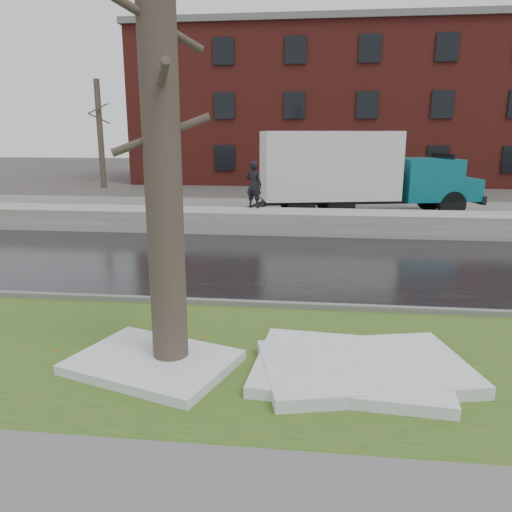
# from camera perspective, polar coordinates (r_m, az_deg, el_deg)

# --- Properties ---
(ground) EXTENTS (120.00, 120.00, 0.00)m
(ground) POSITION_cam_1_polar(r_m,az_deg,el_deg) (8.87, -1.41, -8.11)
(ground) COLOR #47423D
(ground) RESTS_ON ground
(verge) EXTENTS (60.00, 4.50, 0.04)m
(verge) POSITION_cam_1_polar(r_m,az_deg,el_deg) (7.73, -2.74, -11.40)
(verge) COLOR #2A501A
(verge) RESTS_ON ground
(road) EXTENTS (60.00, 7.00, 0.03)m
(road) POSITION_cam_1_polar(r_m,az_deg,el_deg) (13.12, 1.35, -0.73)
(road) COLOR black
(road) RESTS_ON ground
(parking_lot) EXTENTS (60.00, 9.00, 0.03)m
(parking_lot) POSITION_cam_1_polar(r_m,az_deg,el_deg) (21.43, 3.49, 4.95)
(parking_lot) COLOR slate
(parking_lot) RESTS_ON ground
(curb) EXTENTS (60.00, 0.15, 0.14)m
(curb) POSITION_cam_1_polar(r_m,az_deg,el_deg) (9.77, -0.59, -5.55)
(curb) COLOR slate
(curb) RESTS_ON ground
(snowbank) EXTENTS (60.00, 1.60, 0.75)m
(snowbank) POSITION_cam_1_polar(r_m,az_deg,el_deg) (17.14, 2.68, 3.95)
(snowbank) COLOR #ABA49C
(snowbank) RESTS_ON ground
(brick_building) EXTENTS (26.00, 12.00, 10.00)m
(brick_building) POSITION_cam_1_polar(r_m,az_deg,el_deg) (38.19, 8.26, 16.23)
(brick_building) COLOR maroon
(brick_building) RESTS_ON ground
(bg_tree_left) EXTENTS (1.40, 1.62, 6.50)m
(bg_tree_left) POSITION_cam_1_polar(r_m,az_deg,el_deg) (32.90, -17.39, 13.26)
(bg_tree_left) COLOR brown
(bg_tree_left) RESTS_ON ground
(bg_tree_center) EXTENTS (1.40, 1.62, 6.50)m
(bg_tree_center) POSITION_cam_1_polar(r_m,az_deg,el_deg) (34.89, -5.32, 13.81)
(bg_tree_center) COLOR brown
(bg_tree_center) RESTS_ON ground
(fire_hydrant) EXTENTS (0.39, 0.33, 0.80)m
(fire_hydrant) POSITION_cam_1_polar(r_m,az_deg,el_deg) (7.66, -9.51, -8.18)
(fire_hydrant) COLOR #96989D
(fire_hydrant) RESTS_ON verge
(tree) EXTENTS (1.28, 1.48, 6.34)m
(tree) POSITION_cam_1_polar(r_m,az_deg,el_deg) (6.84, -10.75, 12.91)
(tree) COLOR brown
(tree) RESTS_ON verge
(box_truck) EXTENTS (10.34, 4.16, 3.41)m
(box_truck) POSITION_cam_1_polar(r_m,az_deg,el_deg) (20.94, 11.18, 9.44)
(box_truck) COLOR black
(box_truck) RESTS_ON ground
(worker) EXTENTS (0.70, 0.59, 1.63)m
(worker) POSITION_cam_1_polar(r_m,az_deg,el_deg) (17.66, -0.25, 8.15)
(worker) COLOR black
(worker) RESTS_ON snowbank
(snow_patch_near) EXTENTS (2.76, 2.21, 0.16)m
(snow_patch_near) POSITION_cam_1_polar(r_m,az_deg,el_deg) (7.30, 10.62, -12.38)
(snow_patch_near) COLOR silver
(snow_patch_near) RESTS_ON verge
(snow_patch_far) EXTENTS (2.59, 2.22, 0.14)m
(snow_patch_far) POSITION_cam_1_polar(r_m,az_deg,el_deg) (7.49, -11.68, -11.80)
(snow_patch_far) COLOR silver
(snow_patch_far) RESTS_ON verge
(snow_patch_side) EXTENTS (3.14, 2.40, 0.18)m
(snow_patch_side) POSITION_cam_1_polar(r_m,az_deg,el_deg) (7.30, 12.26, -12.35)
(snow_patch_side) COLOR silver
(snow_patch_side) RESTS_ON verge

